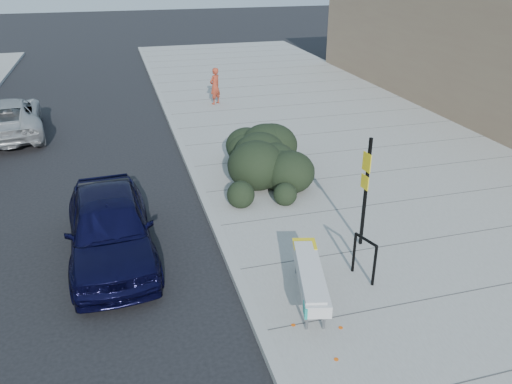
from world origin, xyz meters
The scene contains 10 objects.
ground centered at (0.00, 0.00, 0.00)m, with size 120.00×120.00×0.00m, color black.
sidewalk_near centered at (5.60, 5.00, 0.07)m, with size 11.20×50.00×0.15m, color gray.
curb_near centered at (0.00, 5.00, 0.08)m, with size 0.22×50.00×0.17m, color #9E9E99.
bench centered at (1.16, -1.34, 0.70)m, with size 1.03×2.35×0.70m.
bike_rack centered at (2.48, -0.99, 0.72)m, with size 0.23×0.62×0.94m.
sign_post centered at (3.05, 0.27, 1.63)m, with size 0.11×0.30×2.60m.
hedge centered at (1.84, 4.80, 0.96)m, with size 2.15×4.30×1.61m, color black.
sedan_navy centered at (-2.50, 1.51, 0.77)m, with size 1.83×4.55×1.55m, color black.
suv_silver centered at (-6.07, 11.40, 0.71)m, with size 2.35×5.10×1.42m, color #A3A6A8.
pedestrian centered at (2.27, 13.16, 0.96)m, with size 0.59×0.39×1.62m, color #9A3521.
Camera 1 is at (-2.00, -8.70, 6.23)m, focal length 35.00 mm.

